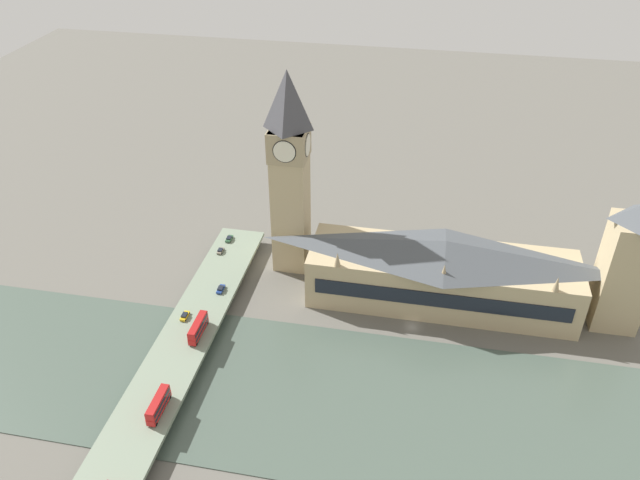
{
  "coord_description": "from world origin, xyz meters",
  "views": [
    {
      "loc": [
        -154.88,
        0.3,
        136.15
      ],
      "look_at": [
        20.01,
        34.22,
        16.38
      ],
      "focal_mm": 35.0,
      "sensor_mm": 36.0,
      "label": 1
    }
  ],
  "objects_px": {
    "victoria_tower": "(626,266)",
    "double_decker_bus_mid": "(158,404)",
    "clock_tower": "(290,170)",
    "car_southbound_lead": "(229,239)",
    "car_northbound_lead": "(221,289)",
    "car_northbound_tail": "(220,251)",
    "double_decker_bus_rear": "(198,328)",
    "car_northbound_mid": "(185,316)",
    "road_bridge": "(171,367)",
    "parliament_hall": "(442,272)"
  },
  "relations": [
    {
      "from": "parliament_hall",
      "to": "car_northbound_mid",
      "type": "distance_m",
      "value": 85.28
    },
    {
      "from": "road_bridge",
      "to": "car_northbound_mid",
      "type": "distance_m",
      "value": 20.84
    },
    {
      "from": "parliament_hall",
      "to": "road_bridge",
      "type": "relative_size",
      "value": 0.6
    },
    {
      "from": "car_northbound_mid",
      "to": "car_northbound_lead",
      "type": "bearing_deg",
      "value": -24.08
    },
    {
      "from": "car_northbound_lead",
      "to": "car_northbound_tail",
      "type": "bearing_deg",
      "value": 18.81
    },
    {
      "from": "double_decker_bus_rear",
      "to": "double_decker_bus_mid",
      "type": "bearing_deg",
      "value": -179.59
    },
    {
      "from": "parliament_hall",
      "to": "car_southbound_lead",
      "type": "bearing_deg",
      "value": 78.86
    },
    {
      "from": "victoria_tower",
      "to": "double_decker_bus_mid",
      "type": "relative_size",
      "value": 4.31
    },
    {
      "from": "car_northbound_tail",
      "to": "car_southbound_lead",
      "type": "relative_size",
      "value": 0.9
    },
    {
      "from": "double_decker_bus_mid",
      "to": "car_southbound_lead",
      "type": "xyz_separation_m",
      "value": [
        82.79,
        7.11,
        -1.93
      ]
    },
    {
      "from": "clock_tower",
      "to": "double_decker_bus_rear",
      "type": "relative_size",
      "value": 6.25
    },
    {
      "from": "double_decker_bus_rear",
      "to": "car_northbound_tail",
      "type": "bearing_deg",
      "value": 9.9
    },
    {
      "from": "double_decker_bus_mid",
      "to": "double_decker_bus_rear",
      "type": "distance_m",
      "value": 30.96
    },
    {
      "from": "road_bridge",
      "to": "car_northbound_mid",
      "type": "bearing_deg",
      "value": 9.46
    },
    {
      "from": "clock_tower",
      "to": "car_northbound_tail",
      "type": "xyz_separation_m",
      "value": [
        -3.95,
        26.21,
        -33.82
      ]
    },
    {
      "from": "car_northbound_tail",
      "to": "double_decker_bus_rear",
      "type": "bearing_deg",
      "value": -170.1
    },
    {
      "from": "victoria_tower",
      "to": "car_northbound_tail",
      "type": "distance_m",
      "value": 136.55
    },
    {
      "from": "victoria_tower",
      "to": "double_decker_bus_mid",
      "type": "height_order",
      "value": "victoria_tower"
    },
    {
      "from": "car_northbound_mid",
      "to": "car_northbound_tail",
      "type": "xyz_separation_m",
      "value": [
        37.11,
        0.53,
        -0.05
      ]
    },
    {
      "from": "road_bridge",
      "to": "car_northbound_lead",
      "type": "relative_size",
      "value": 32.11
    },
    {
      "from": "road_bridge",
      "to": "double_decker_bus_rear",
      "type": "bearing_deg",
      "value": -14.71
    },
    {
      "from": "car_northbound_lead",
      "to": "car_northbound_tail",
      "type": "height_order",
      "value": "car_northbound_lead"
    },
    {
      "from": "road_bridge",
      "to": "car_northbound_mid",
      "type": "xyz_separation_m",
      "value": [
        20.49,
        3.41,
        1.59
      ]
    },
    {
      "from": "double_decker_bus_mid",
      "to": "car_northbound_tail",
      "type": "xyz_separation_m",
      "value": [
        74.57,
        7.83,
        -1.95
      ]
    },
    {
      "from": "car_northbound_mid",
      "to": "double_decker_bus_rear",
      "type": "bearing_deg",
      "value": -132.54
    },
    {
      "from": "road_bridge",
      "to": "car_northbound_mid",
      "type": "relative_size",
      "value": 32.51
    },
    {
      "from": "car_southbound_lead",
      "to": "victoria_tower",
      "type": "bearing_deg",
      "value": -96.61
    },
    {
      "from": "parliament_hall",
      "to": "car_southbound_lead",
      "type": "xyz_separation_m",
      "value": [
        15.64,
        79.43,
        -7.12
      ]
    },
    {
      "from": "parliament_hall",
      "to": "car_northbound_lead",
      "type": "height_order",
      "value": "parliament_hall"
    },
    {
      "from": "car_northbound_mid",
      "to": "car_northbound_tail",
      "type": "relative_size",
      "value": 1.15
    },
    {
      "from": "victoria_tower",
      "to": "car_northbound_lead",
      "type": "distance_m",
      "value": 129.81
    },
    {
      "from": "car_northbound_mid",
      "to": "car_southbound_lead",
      "type": "height_order",
      "value": "car_northbound_mid"
    },
    {
      "from": "car_northbound_lead",
      "to": "car_northbound_mid",
      "type": "xyz_separation_m",
      "value": [
        -15.38,
        6.87,
        0.0
      ]
    },
    {
      "from": "parliament_hall",
      "to": "car_southbound_lead",
      "type": "relative_size",
      "value": 20.08
    },
    {
      "from": "road_bridge",
      "to": "car_northbound_tail",
      "type": "relative_size",
      "value": 37.31
    },
    {
      "from": "parliament_hall",
      "to": "car_northbound_lead",
      "type": "distance_m",
      "value": 74.49
    },
    {
      "from": "victoria_tower",
      "to": "double_decker_bus_rear",
      "type": "xyz_separation_m",
      "value": [
        -36.25,
        127.63,
        -15.36
      ]
    },
    {
      "from": "car_northbound_mid",
      "to": "car_northbound_tail",
      "type": "distance_m",
      "value": 37.11
    },
    {
      "from": "clock_tower",
      "to": "car_northbound_mid",
      "type": "bearing_deg",
      "value": 147.97
    },
    {
      "from": "clock_tower",
      "to": "car_southbound_lead",
      "type": "relative_size",
      "value": 16.72
    },
    {
      "from": "car_northbound_lead",
      "to": "car_northbound_tail",
      "type": "distance_m",
      "value": 22.95
    },
    {
      "from": "victoria_tower",
      "to": "clock_tower",
      "type": "bearing_deg",
      "value": 84.08
    },
    {
      "from": "victoria_tower",
      "to": "double_decker_bus_rear",
      "type": "height_order",
      "value": "victoria_tower"
    },
    {
      "from": "double_decker_bus_mid",
      "to": "double_decker_bus_rear",
      "type": "relative_size",
      "value": 0.96
    },
    {
      "from": "double_decker_bus_rear",
      "to": "road_bridge",
      "type": "bearing_deg",
      "value": 165.29
    },
    {
      "from": "victoria_tower",
      "to": "double_decker_bus_mid",
      "type": "bearing_deg",
      "value": 117.81
    },
    {
      "from": "car_northbound_lead",
      "to": "clock_tower",
      "type": "bearing_deg",
      "value": -36.23
    },
    {
      "from": "victoria_tower",
      "to": "car_northbound_tail",
      "type": "relative_size",
      "value": 12.33
    },
    {
      "from": "car_northbound_lead",
      "to": "car_northbound_mid",
      "type": "bearing_deg",
      "value": 155.92
    },
    {
      "from": "clock_tower",
      "to": "road_bridge",
      "type": "distance_m",
      "value": 74.4
    }
  ]
}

